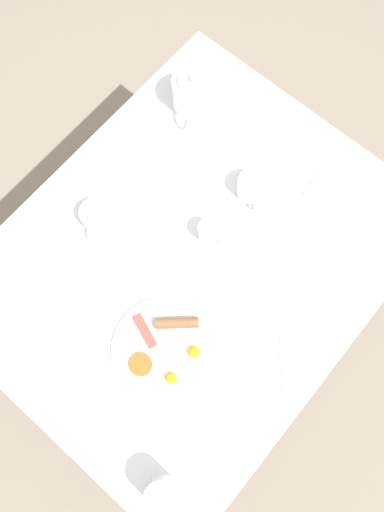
# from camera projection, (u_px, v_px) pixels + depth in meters

# --- Properties ---
(ground_plane) EXTENTS (8.00, 8.00, 0.00)m
(ground_plane) POSITION_uv_depth(u_px,v_px,m) (192.00, 306.00, 2.04)
(ground_plane) COLOR gray
(table) EXTENTS (0.93, 1.15, 0.72)m
(table) POSITION_uv_depth(u_px,v_px,m) (192.00, 265.00, 1.41)
(table) COLOR white
(table) RESTS_ON ground_plane
(breakfast_plate) EXTENTS (0.28, 0.28, 0.04)m
(breakfast_plate) POSITION_uv_depth(u_px,v_px,m) (167.00, 350.00, 1.27)
(breakfast_plate) COLOR white
(breakfast_plate) RESTS_ON table
(teapot_near) EXTENTS (0.13, 0.18, 0.14)m
(teapot_near) POSITION_uv_depth(u_px,v_px,m) (192.00, 93.00, 1.43)
(teapot_near) COLOR white
(teapot_near) RESTS_ON table
(teacup_with_saucer_left) EXTENTS (0.14, 0.14, 0.07)m
(teacup_with_saucer_left) POSITION_uv_depth(u_px,v_px,m) (252.00, 188.00, 1.38)
(teacup_with_saucer_left) COLOR white
(teacup_with_saucer_left) RESTS_ON table
(teacup_with_saucer_right) EXTENTS (0.14, 0.14, 0.07)m
(teacup_with_saucer_right) POSITION_uv_depth(u_px,v_px,m) (97.00, 217.00, 1.35)
(teacup_with_saucer_right) COLOR white
(teacup_with_saucer_right) RESTS_ON table
(water_glass_tall) EXTENTS (0.08, 0.08, 0.11)m
(water_glass_tall) POSITION_uv_depth(u_px,v_px,m) (162.00, 496.00, 1.14)
(water_glass_tall) COLOR white
(water_glass_tall) RESTS_ON table
(creamer_jug) EXTENTS (0.08, 0.06, 0.06)m
(creamer_jug) POSITION_uv_depth(u_px,v_px,m) (209.00, 232.00, 1.34)
(creamer_jug) COLOR white
(creamer_jug) RESTS_ON table
(napkin_folded) EXTENTS (0.18, 0.12, 0.01)m
(napkin_folded) POSITION_uv_depth(u_px,v_px,m) (337.00, 198.00, 1.39)
(napkin_folded) COLOR white
(napkin_folded) RESTS_ON table
(fork_by_plate) EXTENTS (0.16, 0.12, 0.00)m
(fork_by_plate) POSITION_uv_depth(u_px,v_px,m) (312.00, 273.00, 1.34)
(fork_by_plate) COLOR silver
(fork_by_plate) RESTS_ON table
(knife_by_plate) EXTENTS (0.08, 0.20, 0.00)m
(knife_by_plate) POSITION_uv_depth(u_px,v_px,m) (53.00, 283.00, 1.33)
(knife_by_plate) COLOR silver
(knife_by_plate) RESTS_ON table
(spoon_for_tea) EXTENTS (0.14, 0.11, 0.00)m
(spoon_for_tea) POSITION_uv_depth(u_px,v_px,m) (183.00, 181.00, 1.41)
(spoon_for_tea) COLOR silver
(spoon_for_tea) RESTS_ON table
(fork_spare) EXTENTS (0.12, 0.14, 0.00)m
(fork_spare) POSITION_uv_depth(u_px,v_px,m) (283.00, 359.00, 1.27)
(fork_spare) COLOR silver
(fork_spare) RESTS_ON table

